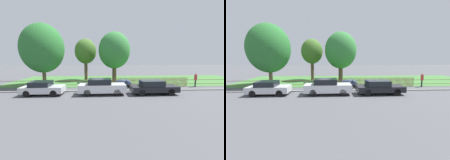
% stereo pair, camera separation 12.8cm
% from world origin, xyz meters
% --- Properties ---
extents(ground_plane, '(120.00, 120.00, 0.00)m').
position_xyz_m(ground_plane, '(0.00, 0.00, 0.00)').
color(ground_plane, '#4C4C51').
extents(kerb_stone, '(36.31, 0.20, 0.12)m').
position_xyz_m(kerb_stone, '(0.00, 0.10, 0.06)').
color(kerb_stone, gray).
rests_on(kerb_stone, ground).
extents(grass_strip, '(36.31, 11.57, 0.01)m').
position_xyz_m(grass_strip, '(0.00, 8.22, 0.01)').
color(grass_strip, '#3D7033').
rests_on(grass_strip, ground).
extents(park_fence, '(36.31, 0.05, 1.13)m').
position_xyz_m(park_fence, '(-0.00, 2.45, 0.57)').
color(park_fence, olive).
rests_on(park_fence, ground).
extents(parked_car_silver_hatchback, '(3.84, 1.91, 1.32)m').
position_xyz_m(parked_car_silver_hatchback, '(-10.48, -1.08, 0.68)').
color(parked_car_silver_hatchback, '#BCBCC1').
rests_on(parked_car_silver_hatchback, ground).
extents(parked_car_black_saloon, '(4.46, 1.78, 1.52)m').
position_xyz_m(parked_car_black_saloon, '(-4.88, -1.19, 0.77)').
color(parked_car_black_saloon, silver).
rests_on(parked_car_black_saloon, ground).
extents(parked_car_navy_estate, '(4.55, 1.90, 1.35)m').
position_xyz_m(parked_car_navy_estate, '(0.14, -1.28, 0.69)').
color(parked_car_navy_estate, black).
rests_on(parked_car_navy_estate, ground).
extents(covered_motorcycle, '(2.06, 0.86, 1.04)m').
position_xyz_m(covered_motorcycle, '(-2.38, 1.69, 0.65)').
color(covered_motorcycle, black).
rests_on(covered_motorcycle, ground).
extents(tree_nearest_kerb, '(5.31, 5.31, 7.76)m').
position_xyz_m(tree_nearest_kerb, '(-12.32, 4.18, 4.69)').
color(tree_nearest_kerb, brown).
rests_on(tree_nearest_kerb, ground).
extents(tree_behind_motorcycle, '(3.37, 3.37, 6.48)m').
position_xyz_m(tree_behind_motorcycle, '(-7.51, 8.72, 4.48)').
color(tree_behind_motorcycle, brown).
rests_on(tree_behind_motorcycle, ground).
extents(tree_mid_park, '(4.72, 4.72, 7.36)m').
position_xyz_m(tree_mid_park, '(-3.06, 7.31, 4.61)').
color(tree_mid_park, brown).
rests_on(tree_mid_park, ground).
extents(pedestrian_near_fence, '(0.46, 0.46, 1.66)m').
position_xyz_m(pedestrian_near_fence, '(6.55, 2.13, 0.94)').
color(pedestrian_near_fence, black).
rests_on(pedestrian_near_fence, ground).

